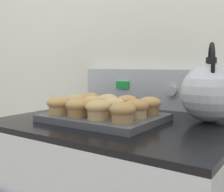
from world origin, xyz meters
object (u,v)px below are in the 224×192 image
Objects in this scene: muffin_r2_c0 at (90,100)px; muffin_r2_c3 at (150,105)px; muffin_r1_c0 at (75,102)px; muffin_r2_c1 at (108,102)px; muffin_r1_c3 at (137,108)px; muffin_r2_c2 at (128,103)px; muffin_r0_c2 at (98,109)px; muffin_pan at (104,118)px; muffin_r0_c3 at (123,112)px; muffin_r0_c0 at (58,105)px; muffin_r0_c1 at (77,107)px; muffin_r1_c2 at (113,106)px; muffin_r1_c1 at (93,104)px; tea_kettle at (210,92)px.

muffin_r2_c0 is 1.00× the size of muffin_r2_c3.
muffin_r1_c0 is 0.12m from muffin_r2_c1.
muffin_r2_c2 is at bearing 134.47° from muffin_r1_c3.
muffin_r2_c2 is at bearing 89.00° from muffin_r0_c2.
muffin_r1_c0 reaches higher than muffin_pan.
muffin_r0_c0 is at bearing -179.23° from muffin_r0_c3.
muffin_r2_c0 is 0.17m from muffin_r2_c2.
muffin_r0_c1 and muffin_r1_c2 have the same top height.
muffin_r0_c1 is at bearing -115.70° from muffin_pan.
muffin_r1_c2 is 1.00× the size of muffin_r2_c0.
muffin_r0_c0 is 0.09m from muffin_r1_c0.
muffin_r0_c0 is 1.00× the size of muffin_r0_c1.
muffin_pan is 4.86× the size of muffin_r1_c1.
muffin_r0_c2 is (0.08, 0.00, 0.00)m from muffin_r0_c1.
muffin_r2_c2 is at bearing 1.02° from muffin_r2_c0.
muffin_r1_c2 is 0.09m from muffin_r2_c2.
tea_kettle is at bearing 27.93° from muffin_r1_c1.
muffin_r2_c2 is at bearing -179.15° from muffin_r2_c3.
tea_kettle is at bearing 23.02° from muffin_r1_c0.
muffin_r0_c1 and muffin_r2_c3 have the same top height.
muffin_r0_c2 and muffin_r1_c3 have the same top height.
muffin_r0_c0 is 1.00× the size of muffin_r2_c0.
muffin_r0_c0 is 1.00× the size of muffin_r0_c2.
muffin_r1_c1 is (-0.04, 0.00, 0.04)m from muffin_pan.
tea_kettle reaches higher than muffin_r1_c3.
muffin_r1_c0 is 0.27m from muffin_r2_c3.
muffin_r2_c3 is at bearing 62.88° from muffin_r0_c2.
muffin_pan is 4.86× the size of muffin_r0_c2.
muffin_r2_c0 is at bearing 89.85° from muffin_r0_c0.
muffin_r1_c2 and muffin_r2_c0 have the same top height.
muffin_pan is 4.86× the size of muffin_r1_c2.
muffin_r2_c3 is (0.17, 0.00, 0.00)m from muffin_r2_c1.
muffin_r0_c3 is at bearing -33.14° from muffin_pan.
muffin_r2_c2 is at bearing 63.69° from muffin_r0_c1.
muffin_r1_c2 is at bearing 90.34° from muffin_r0_c2.
muffin_r2_c2 is (-0.08, 0.17, 0.00)m from muffin_r0_c3.
muffin_r2_c3 is (0.00, 0.08, 0.00)m from muffin_r1_c3.
muffin_r2_c0 and muffin_r2_c2 have the same top height.
muffin_r0_c0 is at bearing -179.89° from muffin_r0_c1.
muffin_r0_c3 is (0.26, 0.00, 0.00)m from muffin_r0_c0.
muffin_r0_c0 is 0.19m from muffin_r1_c2.
muffin_r0_c2 is 1.00× the size of muffin_r2_c1.
muffin_r1_c0 and muffin_r1_c2 have the same top height.
muffin_r0_c1 and muffin_r1_c1 have the same top height.
muffin_r0_c3 is 0.32m from tea_kettle.
muffin_r1_c0 is 1.00× the size of muffin_r2_c1.
muffin_r1_c0 is 1.00× the size of muffin_r2_c0.
muffin_r0_c2 is at bearing -26.91° from muffin_r1_c0.
muffin_r1_c1 is 1.00× the size of muffin_r2_c1.
muffin_r0_c3 is 1.00× the size of muffin_r2_c2.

